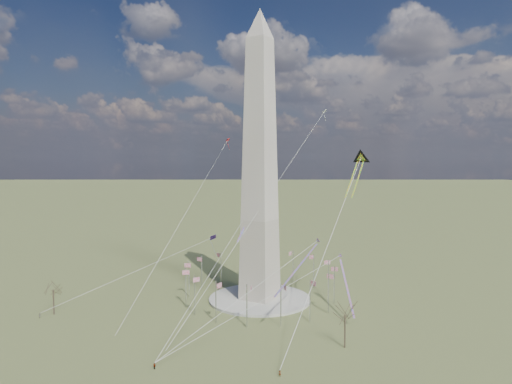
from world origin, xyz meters
The scene contains 16 objects.
ground centered at (0.00, 0.00, 0.00)m, with size 2000.00×2000.00×0.00m, color #566231.
plaza centered at (0.00, 0.00, 0.40)m, with size 36.00×36.00×0.80m, color #B3B0A3.
washington_monument centered at (0.00, 0.00, 47.95)m, with size 15.56×15.56×100.00m.
flagpole_ring centered at (0.00, 0.00, 7.27)m, with size 54.40×54.40×13.00m.
tree_near centered at (40.10, -22.83, 9.42)m, with size 7.55×7.55×13.21m.
tree_far centered at (-48.98, -47.36, 8.68)m, with size 6.96×6.96×12.18m.
person_east centered at (33.03, -45.97, 0.77)m, with size 0.56×0.37×1.55m, color gray.
person_west centered at (-49.87, -51.66, 0.77)m, with size 0.74×0.58×1.53m, color gray.
person_centre centered at (5.66, -58.37, 0.79)m, with size 0.93×0.39×1.58m, color gray.
kite_delta_black centered at (31.83, 11.83, 49.44)m, with size 6.89×18.26×15.02m.
kite_diamond_purple centered at (-25.39, 6.63, 18.10)m, with size 2.75×3.44×10.06m.
kite_streamer_left centered at (22.23, -11.04, 19.28)m, with size 5.79×21.07×14.63m.
kite_streamer_mid centered at (-4.62, 0.27, 29.84)m, with size 5.32×18.61×12.94m.
kite_streamer_right centered at (29.73, 4.33, 11.71)m, with size 13.06×19.25×15.15m.
kite_small_red centered at (-35.00, 30.78, 57.63)m, with size 1.51×2.34×5.13m.
kite_small_white centered at (3.07, 48.98, 69.68)m, with size 1.60×2.38×5.06m.
Camera 1 is at (81.43, -135.59, 50.78)m, focal length 32.00 mm.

